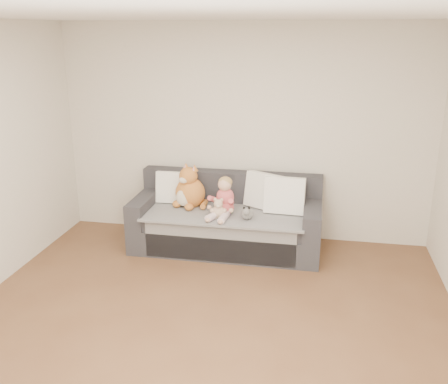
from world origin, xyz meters
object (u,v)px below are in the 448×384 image
at_px(teddy_bear, 218,210).
at_px(plush_cat, 190,190).
at_px(sofa, 227,222).
at_px(toddler, 224,199).
at_px(sippy_cup, 228,209).

bearing_deg(teddy_bear, plush_cat, 134.80).
xyz_separation_m(plush_cat, teddy_bear, (0.42, -0.32, -0.10)).
bearing_deg(sofa, teddy_bear, -98.58).
bearing_deg(toddler, sofa, 100.91).
distance_m(teddy_bear, sippy_cup, 0.15).
height_order(sofa, teddy_bear, sofa).
bearing_deg(teddy_bear, sofa, 74.05).
bearing_deg(plush_cat, sofa, 21.00).
relative_size(sofa, toddler, 4.75).
xyz_separation_m(plush_cat, sippy_cup, (0.50, -0.20, -0.14)).
relative_size(sofa, sippy_cup, 18.54).
distance_m(plush_cat, teddy_bear, 0.54).
xyz_separation_m(sofa, toddler, (-0.00, -0.19, 0.35)).
bearing_deg(sippy_cup, toddler, -153.65).
distance_m(toddler, teddy_bear, 0.15).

